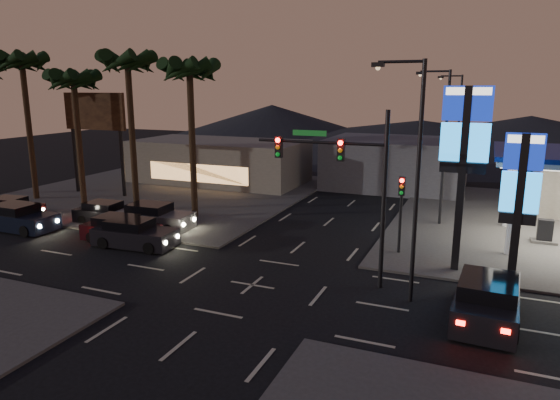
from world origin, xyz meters
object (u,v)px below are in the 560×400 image
at_px(pylon_sign_short, 521,187).
at_px(car_lane_b_mid, 106,213).
at_px(traffic_signal_mast, 346,172).
at_px(car_lane_a_mid, 120,230).
at_px(car_lane_b_rear, 11,208).
at_px(car_lane_b_front, 153,217).
at_px(pylon_sign_tall, 465,142).
at_px(car_lane_a_front, 134,234).
at_px(suv_station, 487,299).
at_px(car_lane_a_rear, 18,218).

xyz_separation_m(pylon_sign_short, car_lane_b_mid, (-24.73, 1.52, -3.99)).
bearing_deg(pylon_sign_short, traffic_signal_mast, -160.87).
xyz_separation_m(pylon_sign_short, traffic_signal_mast, (-7.24, -2.51, 0.57)).
bearing_deg(car_lane_a_mid, pylon_sign_short, 3.71).
bearing_deg(car_lane_b_rear, car_lane_b_front, 7.05).
xyz_separation_m(pylon_sign_tall, car_lane_a_mid, (-18.66, -2.37, -5.69)).
bearing_deg(car_lane_a_front, pylon_sign_tall, 9.55).
height_order(car_lane_a_front, car_lane_b_front, car_lane_b_front).
xyz_separation_m(traffic_signal_mast, car_lane_a_mid, (-13.92, 1.14, -4.52)).
xyz_separation_m(car_lane_a_front, car_lane_b_rear, (-12.22, 2.06, -0.08)).
distance_m(car_lane_b_front, car_lane_b_rear, 11.12).
bearing_deg(pylon_sign_short, car_lane_a_mid, -176.29).
xyz_separation_m(car_lane_b_mid, suv_station, (23.73, -5.61, 0.16)).
height_order(car_lane_b_rear, suv_station, suv_station).
relative_size(car_lane_a_front, car_lane_a_mid, 1.05).
relative_size(car_lane_a_front, car_lane_b_front, 0.95).
height_order(car_lane_a_front, car_lane_a_rear, car_lane_a_rear).
height_order(traffic_signal_mast, car_lane_b_mid, traffic_signal_mast).
bearing_deg(car_lane_a_rear, car_lane_a_front, 0.50).
height_order(pylon_sign_short, car_lane_b_front, pylon_sign_short).
relative_size(car_lane_a_rear, car_lane_b_rear, 1.16).
bearing_deg(suv_station, car_lane_a_rear, 175.63).
height_order(car_lane_b_mid, suv_station, suv_station).
xyz_separation_m(traffic_signal_mast, suv_station, (6.24, -1.58, -4.40)).
relative_size(car_lane_a_rear, suv_station, 0.95).
xyz_separation_m(pylon_sign_tall, car_lane_b_mid, (-22.23, 0.52, -5.73)).
xyz_separation_m(car_lane_a_front, car_lane_b_mid, (-5.00, 3.42, -0.07)).
distance_m(pylon_sign_tall, car_lane_a_mid, 19.65).
xyz_separation_m(car_lane_a_rear, car_lane_b_mid, (4.01, 3.49, -0.11)).
relative_size(pylon_sign_short, traffic_signal_mast, 0.88).
bearing_deg(pylon_sign_tall, car_lane_a_front, -170.45).
relative_size(car_lane_a_rear, car_lane_b_front, 1.00).
bearing_deg(car_lane_a_rear, car_lane_b_mid, 41.07).
distance_m(car_lane_a_rear, car_lane_b_front, 8.57).
bearing_deg(car_lane_b_rear, car_lane_b_mid, 10.65).
bearing_deg(traffic_signal_mast, pylon_sign_short, 19.13).
height_order(car_lane_b_mid, car_lane_b_rear, car_lane_b_mid).
bearing_deg(car_lane_a_mid, car_lane_b_front, 85.15).
bearing_deg(pylon_sign_tall, car_lane_a_rear, -173.53).
bearing_deg(car_lane_b_front, pylon_sign_short, -4.17).
xyz_separation_m(pylon_sign_tall, pylon_sign_short, (2.50, -1.00, -1.74)).
xyz_separation_m(car_lane_a_rear, car_lane_b_rear, (-3.21, 2.14, -0.12)).
bearing_deg(car_lane_b_front, car_lane_a_front, -70.86).
bearing_deg(pylon_sign_short, car_lane_b_front, 175.83).
bearing_deg(suv_station, car_lane_a_front, 173.31).
relative_size(car_lane_a_mid, car_lane_b_front, 0.91).
relative_size(traffic_signal_mast, car_lane_a_mid, 1.69).
xyz_separation_m(car_lane_a_rear, car_lane_b_front, (7.83, 3.50, -0.01)).
height_order(pylon_sign_tall, car_lane_a_rear, pylon_sign_tall).
bearing_deg(car_lane_a_front, pylon_sign_short, 5.49).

